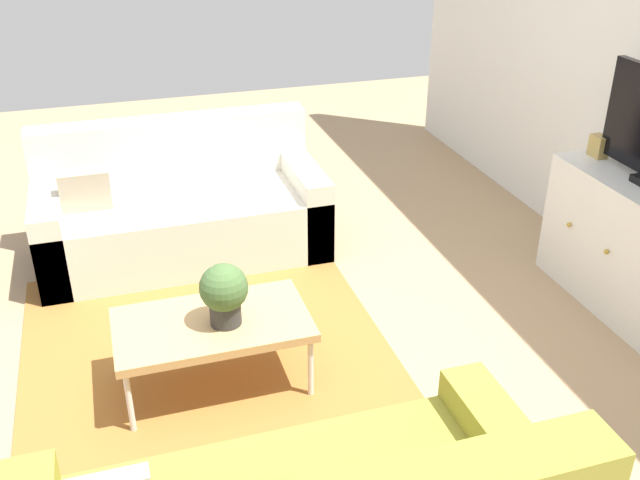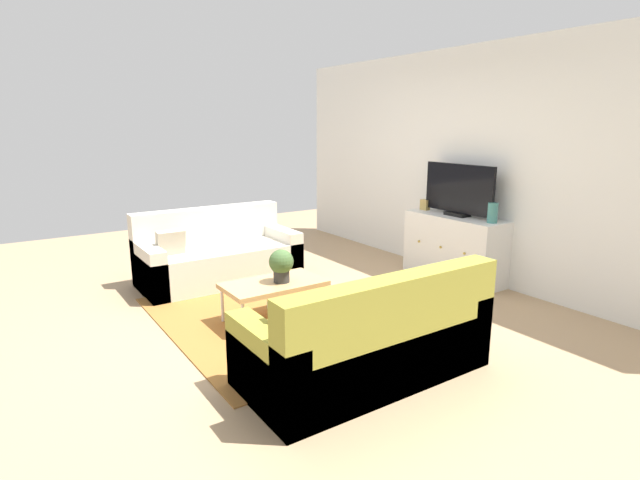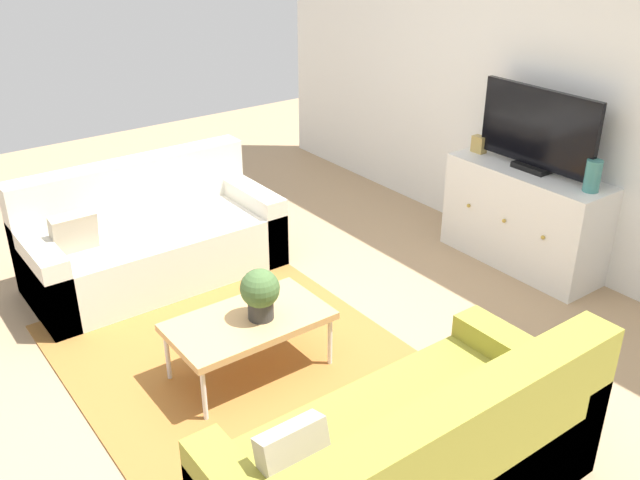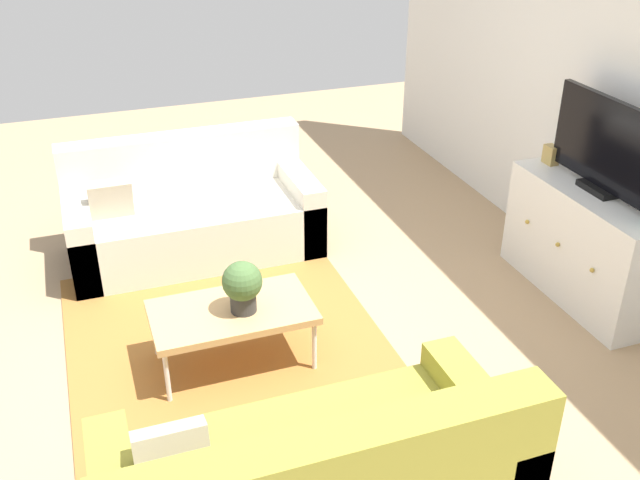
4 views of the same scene
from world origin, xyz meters
The scene contains 9 objects.
ground_plane centered at (0.00, 0.00, 0.00)m, with size 10.00×10.00×0.00m, color tan.
wall_back centered at (0.00, 2.55, 1.35)m, with size 6.40×0.12×2.70m, color white.
area_rug centered at (0.00, -0.15, 0.01)m, with size 2.50×1.90×0.01m, color #9E662D.
couch_left_side centered at (-1.44, -0.10, 0.28)m, with size 0.85×1.81×0.84m.
coffee_table centered at (0.06, -0.15, 0.35)m, with size 0.53×0.93×0.38m.
potted_plant centered at (0.10, -0.08, 0.55)m, with size 0.23×0.23×0.31m.
tv_console centered at (0.10, 2.27, 0.38)m, with size 1.25×0.47×0.77m.
flat_screen_tv centered at (0.10, 2.29, 1.07)m, with size 0.97×0.16×0.60m.
mantel_clock centered at (-0.41, 2.27, 0.83)m, with size 0.11×0.07×0.13m, color tan.
Camera 4 is at (3.52, -0.84, 2.71)m, focal length 40.83 mm.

